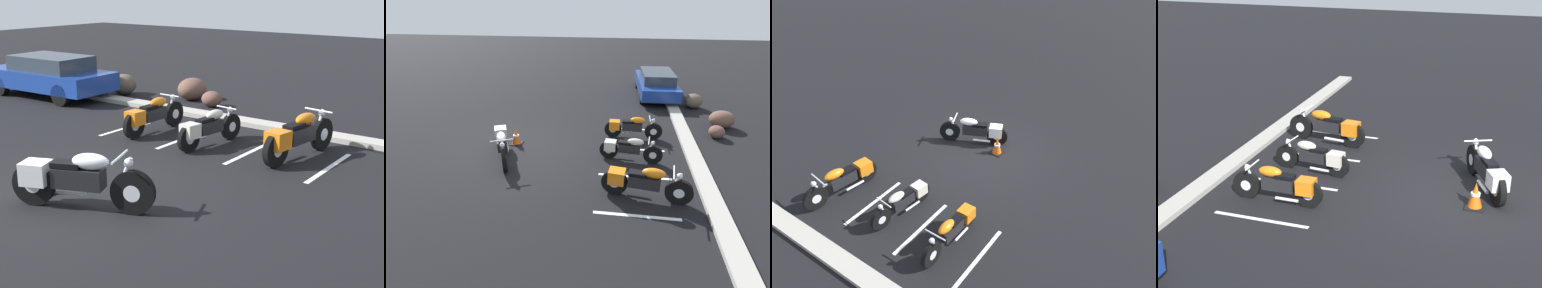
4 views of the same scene
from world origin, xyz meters
The scene contains 11 objects.
ground centered at (0.00, 0.00, 0.00)m, with size 60.00×60.00×0.00m, color black.
motorcycle_white_featured centered at (0.52, -0.41, 0.50)m, with size 2.22×1.14×0.93m.
parked_bike_0 centered at (-1.45, 3.71, 0.43)m, with size 0.58×2.07×0.82m.
parked_bike_1 centered at (0.24, 3.59, 0.41)m, with size 0.60×1.97×0.78m.
parked_bike_2 centered at (2.19, 3.92, 0.48)m, with size 0.74×2.30×0.91m.
concrete_curb centered at (0.00, 5.74, 0.06)m, with size 18.00×0.50×0.12m, color #A8A399.
traffic_cone centered at (-0.39, -0.26, 0.27)m, with size 0.40×0.40×0.58m.
stall_line_0 centered at (-2.26, 3.82, 0.00)m, with size 0.10×2.10×0.00m, color white.
stall_line_1 centered at (-0.52, 3.82, 0.00)m, with size 0.10×2.10×0.00m, color white.
stall_line_2 centered at (1.22, 3.82, 0.00)m, with size 0.10×2.10×0.00m, color white.
stall_line_3 centered at (2.96, 3.82, 0.00)m, with size 0.10×2.10×0.00m, color white.
Camera 3 is at (-5.34, 8.88, 7.15)m, focal length 35.00 mm.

